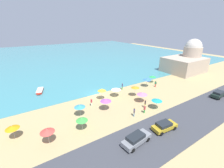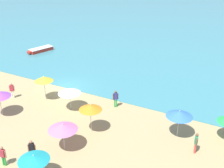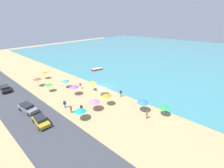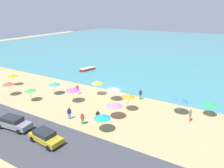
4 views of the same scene
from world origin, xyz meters
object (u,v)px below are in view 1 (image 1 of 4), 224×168
(bather_4, at_px, (145,109))
(harbor_fortress, at_px, (187,61))
(beach_umbrella_11, at_px, (157,100))
(beach_umbrella_7, at_px, (147,79))
(beach_umbrella_6, at_px, (135,87))
(beach_umbrella_1, at_px, (116,89))
(beach_umbrella_4, at_px, (142,94))
(bather_0, at_px, (91,102))
(bather_1, at_px, (156,84))
(parked_car_2, at_px, (218,94))
(beach_umbrella_0, at_px, (82,120))
(beach_umbrella_3, at_px, (80,106))
(bather_5, at_px, (145,103))
(bather_2, at_px, (122,86))
(skiff_nearshore, at_px, (40,91))
(beach_umbrella_2, at_px, (12,127))
(beach_umbrella_10, at_px, (47,131))
(parked_car_3, at_px, (164,126))
(beach_umbrella_5, at_px, (106,100))
(beach_umbrella_8, at_px, (153,76))
(beach_umbrella_9, at_px, (102,90))
(parked_car_0, at_px, (136,139))
(bather_3, at_px, (134,112))

(bather_4, relative_size, harbor_fortress, 0.12)
(beach_umbrella_11, xyz_separation_m, harbor_fortress, (29.56, 12.69, 1.88))
(beach_umbrella_7, xyz_separation_m, beach_umbrella_11, (-6.77, -9.43, -0.20))
(beach_umbrella_6, bearing_deg, beach_umbrella_1, 149.07)
(beach_umbrella_4, xyz_separation_m, bather_0, (-9.91, 4.28, -1.02))
(beach_umbrella_6, height_order, bather_1, beach_umbrella_6)
(parked_car_2, bearing_deg, beach_umbrella_0, 169.01)
(beach_umbrella_3, relative_size, bather_5, 1.27)
(bather_2, xyz_separation_m, bather_5, (-1.61, -9.90, -0.00))
(bather_0, distance_m, skiff_nearshore, 15.42)
(beach_umbrella_11, bearing_deg, beach_umbrella_2, 167.57)
(beach_umbrella_10, bearing_deg, harbor_fortress, 12.68)
(parked_car_2, bearing_deg, bather_1, 121.58)
(beach_umbrella_4, relative_size, bather_2, 1.30)
(beach_umbrella_3, relative_size, parked_car_3, 0.54)
(beach_umbrella_5, xyz_separation_m, bather_0, (-1.70, 2.98, -1.24))
(beach_umbrella_2, bearing_deg, beach_umbrella_4, -3.96)
(beach_umbrella_6, bearing_deg, beach_umbrella_11, -91.22)
(beach_umbrella_11, bearing_deg, bather_1, 42.91)
(beach_umbrella_6, relative_size, beach_umbrella_7, 1.08)
(beach_umbrella_8, xyz_separation_m, beach_umbrella_9, (-17.53, -1.52, 0.51))
(beach_umbrella_6, xyz_separation_m, bather_0, (-10.51, 1.34, -1.38))
(skiff_nearshore, bearing_deg, beach_umbrella_7, -25.23)
(beach_umbrella_5, relative_size, bather_4, 1.58)
(parked_car_0, bearing_deg, beach_umbrella_3, 109.66)
(bather_3, bearing_deg, harbor_fortress, 19.47)
(bather_0, bearing_deg, beach_umbrella_1, 7.96)
(beach_umbrella_2, height_order, bather_0, beach_umbrella_2)
(beach_umbrella_11, relative_size, parked_car_3, 0.52)
(bather_0, bearing_deg, beach_umbrella_8, 7.93)
(harbor_fortress, bearing_deg, beach_umbrella_2, -172.12)
(beach_umbrella_10, distance_m, bather_0, 11.56)
(beach_umbrella_3, distance_m, bather_0, 3.99)
(parked_car_3, bearing_deg, beach_umbrella_10, 156.87)
(beach_umbrella_7, relative_size, parked_car_3, 0.58)
(beach_umbrella_6, distance_m, harbor_fortress, 30.08)
(bather_0, distance_m, bather_2, 10.91)
(bather_3, relative_size, bather_5, 0.96)
(bather_3, height_order, skiff_nearshore, bather_3)
(beach_umbrella_2, xyz_separation_m, beach_umbrella_7, (30.73, 4.15, 0.14))
(parked_car_0, bearing_deg, beach_umbrella_1, 66.63)
(beach_umbrella_9, bearing_deg, beach_umbrella_7, 0.51)
(beach_umbrella_0, distance_m, beach_umbrella_1, 13.21)
(beach_umbrella_6, xyz_separation_m, beach_umbrella_10, (-20.07, -5.05, -0.18))
(parked_car_2, bearing_deg, beach_umbrella_9, 149.77)
(parked_car_3, distance_m, skiff_nearshore, 30.01)
(beach_umbrella_2, relative_size, beach_umbrella_7, 0.93)
(beach_umbrella_2, bearing_deg, beach_umbrella_1, 10.03)
(bather_4, bearing_deg, beach_umbrella_9, 113.61)
(beach_umbrella_0, relative_size, parked_car_2, 0.50)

